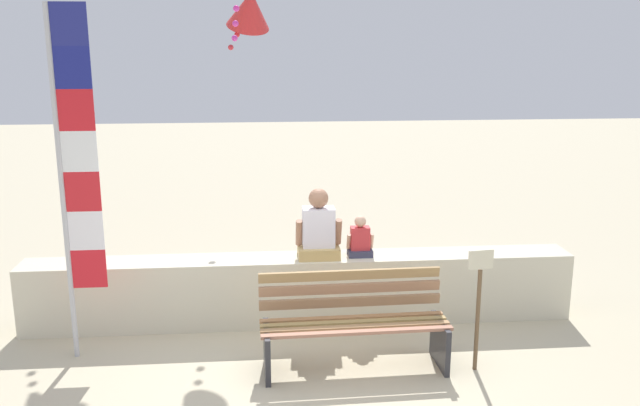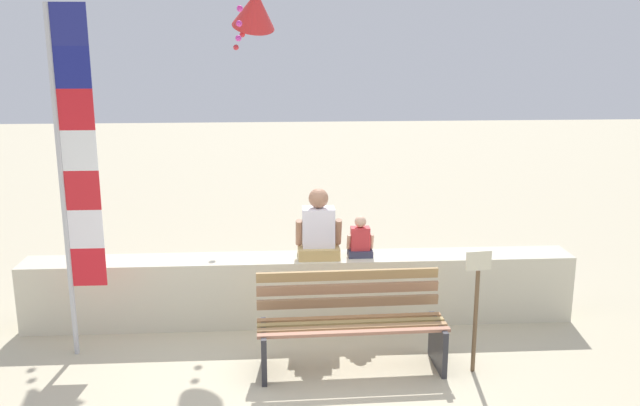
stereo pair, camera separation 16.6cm
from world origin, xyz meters
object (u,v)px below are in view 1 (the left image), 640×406
(park_bench, at_px, (353,324))
(flag_banner, at_px, (73,166))
(person_child, at_px, (360,240))
(kite_red, at_px, (250,9))
(person_adult, at_px, (319,230))
(sign_post, at_px, (479,299))

(park_bench, bearing_deg, flag_banner, 170.58)
(person_child, bearing_deg, park_bench, -101.22)
(person_child, xyz_separation_m, kite_red, (-1.18, 3.25, 2.55))
(person_adult, bearing_deg, sign_post, -42.96)
(sign_post, bearing_deg, person_child, 125.72)
(person_adult, relative_size, flag_banner, 0.23)
(park_bench, bearing_deg, person_adult, 102.29)
(kite_red, bearing_deg, person_child, -70.07)
(park_bench, relative_size, person_child, 3.97)
(person_child, distance_m, flag_banner, 3.04)
(person_adult, bearing_deg, flag_banner, -164.15)
(sign_post, bearing_deg, kite_red, 114.87)
(person_adult, bearing_deg, park_bench, -77.71)
(park_bench, relative_size, sign_post, 1.51)
(flag_banner, bearing_deg, sign_post, -9.44)
(flag_banner, xyz_separation_m, kite_red, (1.61, 3.91, 1.57))
(park_bench, relative_size, kite_red, 1.86)
(flag_banner, distance_m, kite_red, 4.52)
(park_bench, xyz_separation_m, flag_banner, (-2.58, 0.43, 1.48))
(person_child, xyz_separation_m, flag_banner, (-2.79, -0.66, 0.99))
(person_adult, height_order, kite_red, kite_red)
(park_bench, distance_m, flag_banner, 3.00)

